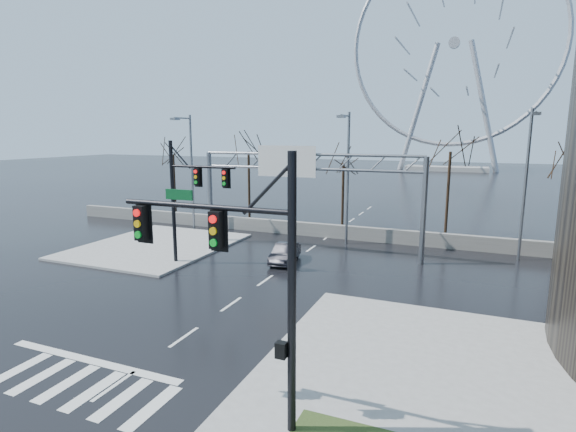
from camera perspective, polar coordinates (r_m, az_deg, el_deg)
The scene contains 17 objects.
ground at distance 20.01m, azimuth -13.08°, elevation -14.76°, with size 260.00×260.00×0.00m, color black.
sidewalk_right_ext at distance 18.61m, azimuth 18.41°, elevation -16.80°, with size 12.00×10.00×0.15m, color gray.
sidewalk_far at distance 35.38m, azimuth -16.40°, elevation -3.66°, with size 10.00×12.00×0.15m, color gray.
barrier_wall at distance 37.10m, azimuth 5.03°, elevation -1.87°, with size 52.00×0.50×1.10m, color slate.
signal_mast_near at distance 12.50m, azimuth -5.39°, elevation -6.14°, with size 5.52×0.41×8.00m.
signal_mast_far at distance 29.08m, azimuth -12.70°, elevation 3.07°, with size 4.72×0.41×8.00m.
sign_gantry at distance 31.77m, azimuth 1.77°, elevation 4.56°, with size 16.36×0.40×7.60m.
streetlight_left at distance 39.99m, azimuth -12.42°, elevation 6.55°, with size 0.50×2.55×10.00m.
streetlight_mid at distance 34.02m, azimuth 7.47°, elevation 6.06°, with size 0.50×2.55×10.00m.
streetlight_right at distance 33.03m, azimuth 28.07°, elevation 4.80°, with size 0.50×2.55×10.00m.
tree_far_left at distance 48.24m, azimuth -14.34°, elevation 6.72°, with size 3.50×3.50×7.00m.
tree_left at distance 43.01m, azimuth -5.02°, elevation 7.12°, with size 3.75×3.75×7.50m.
tree_center at distance 40.70m, azimuth 7.05°, elevation 5.77°, with size 3.25×3.25×6.50m.
tree_right at distance 38.22m, azimuth 19.87°, elevation 6.50°, with size 3.90×3.90×7.80m.
tree_far_right at distance 39.23m, azimuth 31.60°, elevation 4.49°, with size 3.40×3.40×6.80m.
ferris_wheel at distance 111.19m, azimuth 20.30°, elevation 18.98°, with size 45.00×6.00×50.91m.
car at distance 29.89m, azimuth -0.40°, elevation -4.73°, with size 1.29×3.70×1.22m, color black.
Camera 1 is at (10.77, -14.61, 8.43)m, focal length 28.00 mm.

